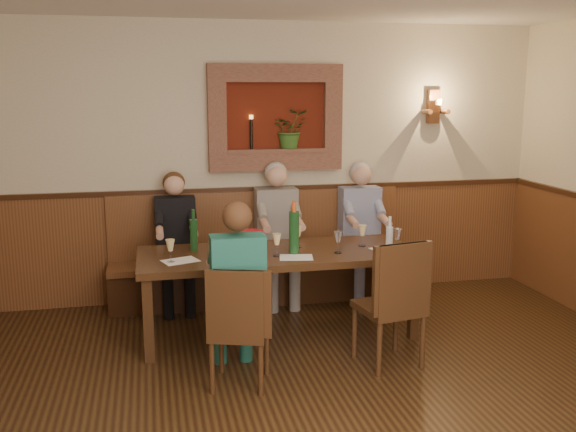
% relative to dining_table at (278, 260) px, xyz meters
% --- Properties ---
extents(room_shell, '(6.04, 6.04, 2.82)m').
position_rel_dining_table_xyz_m(room_shell, '(0.00, -1.85, 1.21)').
color(room_shell, beige).
rests_on(room_shell, ground).
extents(wainscoting, '(6.02, 6.02, 1.15)m').
position_rel_dining_table_xyz_m(wainscoting, '(0.00, -1.85, -0.09)').
color(wainscoting, brown).
rests_on(wainscoting, ground).
extents(wall_niche, '(1.36, 0.30, 1.06)m').
position_rel_dining_table_xyz_m(wall_niche, '(0.24, 1.09, 1.13)').
color(wall_niche, '#5D1B0D').
rests_on(wall_niche, ground).
extents(wall_sconce, '(0.25, 0.20, 0.35)m').
position_rel_dining_table_xyz_m(wall_sconce, '(1.90, 1.08, 1.27)').
color(wall_sconce, brown).
rests_on(wall_sconce, ground).
extents(dining_table, '(2.40, 0.90, 0.75)m').
position_rel_dining_table_xyz_m(dining_table, '(0.00, 0.00, 0.00)').
color(dining_table, '#331E0F').
rests_on(dining_table, ground).
extents(bench, '(3.00, 0.45, 1.11)m').
position_rel_dining_table_xyz_m(bench, '(0.00, 0.94, -0.35)').
color(bench, '#381E0F').
rests_on(bench, ground).
extents(chair_near_left, '(0.51, 0.51, 0.92)m').
position_rel_dining_table_xyz_m(chair_near_left, '(-0.47, -0.94, -0.41)').
color(chair_near_left, '#331E0F').
rests_on(chair_near_left, ground).
extents(chair_near_right, '(0.52, 0.52, 1.02)m').
position_rel_dining_table_xyz_m(chair_near_right, '(0.73, -0.82, -0.38)').
color(chair_near_right, '#331E0F').
rests_on(chair_near_right, ground).
extents(person_bench_left, '(0.39, 0.48, 1.35)m').
position_rel_dining_table_xyz_m(person_bench_left, '(-0.84, 0.84, -0.12)').
color(person_bench_left, black).
rests_on(person_bench_left, ground).
extents(person_bench_mid, '(0.42, 0.51, 1.42)m').
position_rel_dining_table_xyz_m(person_bench_mid, '(0.17, 0.84, -0.09)').
color(person_bench_mid, '#625D59').
rests_on(person_bench_mid, ground).
extents(person_bench_right, '(0.41, 0.50, 1.40)m').
position_rel_dining_table_xyz_m(person_bench_right, '(1.05, 0.84, -0.10)').
color(person_bench_right, navy).
rests_on(person_bench_right, ground).
extents(person_chair_front, '(0.39, 0.48, 1.36)m').
position_rel_dining_table_xyz_m(person_chair_front, '(-0.47, -0.78, -0.12)').
color(person_chair_front, '#174B51').
rests_on(person_chair_front, ground).
extents(spittoon_bucket, '(0.23, 0.23, 0.22)m').
position_rel_dining_table_xyz_m(spittoon_bucket, '(-0.24, -0.12, 0.19)').
color(spittoon_bucket, red).
rests_on(spittoon_bucket, dining_table).
extents(wine_bottle_green_a, '(0.11, 0.11, 0.46)m').
position_rel_dining_table_xyz_m(wine_bottle_green_a, '(0.12, -0.10, 0.27)').
color(wine_bottle_green_a, '#19471E').
rests_on(wine_bottle_green_a, dining_table).
extents(wine_bottle_green_b, '(0.07, 0.07, 0.37)m').
position_rel_dining_table_xyz_m(wine_bottle_green_b, '(-0.71, 0.19, 0.22)').
color(wine_bottle_green_b, '#19471E').
rests_on(wine_bottle_green_b, dining_table).
extents(water_bottle, '(0.08, 0.08, 0.34)m').
position_rel_dining_table_xyz_m(water_bottle, '(0.89, -0.33, 0.21)').
color(water_bottle, silver).
rests_on(water_bottle, dining_table).
extents(tasting_sheet_a, '(0.33, 0.28, 0.00)m').
position_rel_dining_table_xyz_m(tasting_sheet_a, '(-0.84, -0.14, 0.08)').
color(tasting_sheet_a, white).
rests_on(tasting_sheet_a, dining_table).
extents(tasting_sheet_b, '(0.31, 0.25, 0.00)m').
position_rel_dining_table_xyz_m(tasting_sheet_b, '(0.11, -0.23, 0.08)').
color(tasting_sheet_b, white).
rests_on(tasting_sheet_b, dining_table).
extents(tasting_sheet_c, '(0.31, 0.26, 0.00)m').
position_rel_dining_table_xyz_m(tasting_sheet_c, '(0.96, -0.12, 0.08)').
color(tasting_sheet_c, white).
rests_on(tasting_sheet_c, dining_table).
extents(tasting_sheet_d, '(0.32, 0.26, 0.00)m').
position_rel_dining_table_xyz_m(tasting_sheet_d, '(-0.43, -0.28, 0.08)').
color(tasting_sheet_d, white).
rests_on(tasting_sheet_d, dining_table).
extents(wine_glass_0, '(0.08, 0.08, 0.19)m').
position_rel_dining_table_xyz_m(wine_glass_0, '(-0.04, -0.14, 0.17)').
color(wine_glass_0, '#FFE398').
rests_on(wine_glass_0, dining_table).
extents(wine_glass_1, '(0.08, 0.08, 0.19)m').
position_rel_dining_table_xyz_m(wine_glass_1, '(-0.92, -0.16, 0.17)').
color(wine_glass_1, '#FFE398').
rests_on(wine_glass_1, dining_table).
extents(wine_glass_2, '(0.08, 0.08, 0.19)m').
position_rel_dining_table_xyz_m(wine_glass_2, '(-0.52, -0.25, 0.17)').
color(wine_glass_2, '#FFE398').
rests_on(wine_glass_2, dining_table).
extents(wine_glass_3, '(0.08, 0.08, 0.19)m').
position_rel_dining_table_xyz_m(wine_glass_3, '(-0.25, 0.07, 0.17)').
color(wine_glass_3, white).
rests_on(wine_glass_3, dining_table).
extents(wine_glass_4, '(0.08, 0.08, 0.19)m').
position_rel_dining_table_xyz_m(wine_glass_4, '(0.21, 0.12, 0.17)').
color(wine_glass_4, '#FFE398').
rests_on(wine_glass_4, dining_table).
extents(wine_glass_5, '(0.08, 0.08, 0.19)m').
position_rel_dining_table_xyz_m(wine_glass_5, '(1.03, -0.17, 0.17)').
color(wine_glass_5, white).
rests_on(wine_glass_5, dining_table).
extents(wine_glass_6, '(0.08, 0.08, 0.19)m').
position_rel_dining_table_xyz_m(wine_glass_6, '(0.49, -0.16, 0.17)').
color(wine_glass_6, white).
rests_on(wine_glass_6, dining_table).
extents(wine_glass_7, '(0.08, 0.08, 0.19)m').
position_rel_dining_table_xyz_m(wine_glass_7, '(0.78, 0.03, 0.17)').
color(wine_glass_7, '#FFE398').
rests_on(wine_glass_7, dining_table).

